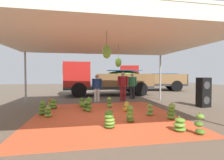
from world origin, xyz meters
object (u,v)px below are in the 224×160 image
cargo_truck_far (148,78)px  worker_1 (123,84)px  banana_bunch_8 (171,112)px  banana_bunch_15 (130,114)px  banana_bunch_4 (86,106)px  worker_2 (97,86)px  banana_bunch_5 (89,107)px  cargo_truck_main (105,79)px  banana_bunch_11 (126,107)px  worker_0 (132,84)px  banana_bunch_13 (109,120)px  banana_bunch_14 (88,103)px  banana_bunch_1 (42,108)px  banana_bunch_10 (51,103)px  banana_bunch_12 (150,110)px  banana_bunch_7 (180,125)px  banana_bunch_3 (109,103)px  banana_bunch_2 (82,103)px  banana_bunch_9 (53,104)px  speaker_stack (204,92)px  banana_bunch_6 (48,112)px

cargo_truck_far → worker_1: (-4.08, -6.04, -0.19)m
banana_bunch_8 → banana_bunch_15: size_ratio=1.00×
banana_bunch_4 → worker_2: (0.65, 2.22, 0.70)m
banana_bunch_5 → cargo_truck_far: 10.62m
cargo_truck_main → banana_bunch_11: bearing=-89.2°
banana_bunch_8 → worker_0: worker_0 is taller
banana_bunch_13 → banana_bunch_14: 2.86m
banana_bunch_1 → worker_1: bearing=36.5°
worker_2 → banana_bunch_11: bearing=-70.8°
banana_bunch_10 → banana_bunch_12: (3.93, -2.35, -0.00)m
banana_bunch_1 → banana_bunch_13: 2.96m
worker_2 → banana_bunch_7: bearing=-71.7°
banana_bunch_3 → banana_bunch_12: banana_bunch_3 is taller
banana_bunch_7 → banana_bunch_12: bearing=93.2°
banana_bunch_2 → worker_0: 3.91m
banana_bunch_7 → worker_0: size_ratio=0.28×
banana_bunch_11 → banana_bunch_15: banana_bunch_15 is taller
banana_bunch_5 → banana_bunch_14: (0.01, 0.63, 0.04)m
banana_bunch_7 → banana_bunch_8: bearing=69.8°
banana_bunch_12 → worker_2: bearing=114.9°
banana_bunch_4 → banana_bunch_9: (-1.43, 0.55, 0.02)m
worker_1 → speaker_stack: size_ratio=1.21×
banana_bunch_13 → banana_bunch_15: 0.88m
banana_bunch_2 → banana_bunch_10: banana_bunch_10 is taller
worker_2 → banana_bunch_14: bearing=-105.9°
banana_bunch_14 → speaker_stack: size_ratio=0.39×
banana_bunch_6 → worker_1: bearing=42.0°
cargo_truck_main → cargo_truck_far: bearing=33.7°
banana_bunch_7 → banana_bunch_9: size_ratio=1.01×
banana_bunch_9 → cargo_truck_far: bearing=45.2°
banana_bunch_10 → banana_bunch_14: size_ratio=0.88×
banana_bunch_4 → banana_bunch_5: bearing=-72.5°
banana_bunch_6 → banana_bunch_9: banana_bunch_9 is taller
worker_2 → banana_bunch_5: bearing=-102.2°
banana_bunch_1 → cargo_truck_far: (7.89, 8.86, 0.91)m
banana_bunch_3 → banana_bunch_5: 1.19m
banana_bunch_6 → banana_bunch_10: (-0.26, 1.93, 0.02)m
banana_bunch_10 → banana_bunch_13: 4.15m
banana_bunch_13 → worker_2: size_ratio=0.36×
banana_bunch_3 → worker_2: size_ratio=0.34×
banana_bunch_9 → banana_bunch_14: size_ratio=0.84×
banana_bunch_13 → worker_2: worker_2 is taller
banana_bunch_7 → banana_bunch_12: size_ratio=0.96×
banana_bunch_9 → banana_bunch_12: banana_bunch_12 is taller
banana_bunch_5 → banana_bunch_12: size_ratio=0.97×
banana_bunch_7 → worker_2: bearing=108.3°
banana_bunch_7 → banana_bunch_13: 1.90m
banana_bunch_1 → banana_bunch_15: 3.32m
banana_bunch_10 → banana_bunch_11: 3.58m
banana_bunch_5 → speaker_stack: speaker_stack is taller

